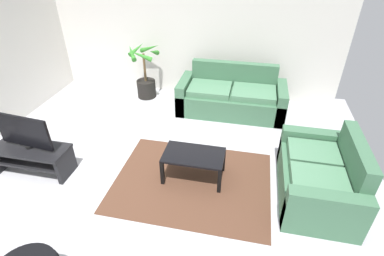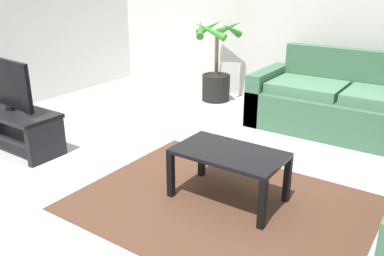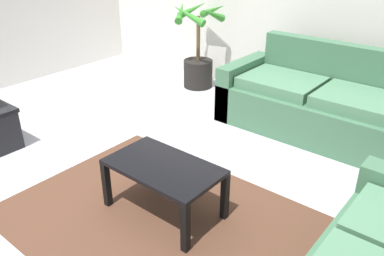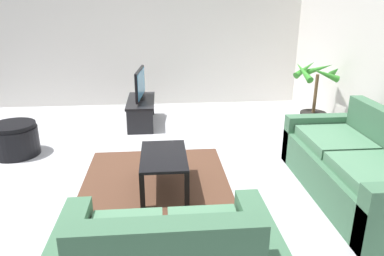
{
  "view_description": "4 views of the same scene",
  "coord_description": "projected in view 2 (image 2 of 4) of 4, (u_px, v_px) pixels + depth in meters",
  "views": [
    {
      "loc": [
        1.25,
        -2.96,
        2.95
      ],
      "look_at": [
        0.49,
        0.62,
        0.58
      ],
      "focal_mm": 27.59,
      "sensor_mm": 36.0,
      "label": 1
    },
    {
      "loc": [
        1.99,
        -2.32,
        1.69
      ],
      "look_at": [
        0.12,
        0.4,
        0.45
      ],
      "focal_mm": 38.12,
      "sensor_mm": 36.0,
      "label": 2
    },
    {
      "loc": [
        2.35,
        -1.59,
        1.96
      ],
      "look_at": [
        0.36,
        0.84,
        0.41
      ],
      "focal_mm": 37.47,
      "sensor_mm": 36.0,
      "label": 3
    },
    {
      "loc": [
        4.29,
        0.21,
        2.03
      ],
      "look_at": [
        0.55,
        0.53,
        0.7
      ],
      "focal_mm": 34.27,
      "sensor_mm": 36.0,
      "label": 4
    }
  ],
  "objects": [
    {
      "name": "area_rug",
      "position": [
        221.0,
        203.0,
        3.21
      ],
      "size": [
        2.2,
        1.7,
        0.01
      ],
      "primitive_type": "cube",
      "color": "#513323",
      "rests_on": "ground"
    },
    {
      "name": "wall_back",
      "position": [
        298.0,
        4.0,
        5.28
      ],
      "size": [
        6.0,
        0.06,
        2.7
      ],
      "primitive_type": "cube",
      "color": "silver",
      "rests_on": "ground"
    },
    {
      "name": "couch_main",
      "position": [
        344.0,
        106.0,
        4.61
      ],
      "size": [
        2.05,
        0.9,
        0.9
      ],
      "color": "#3F6B4C",
      "rests_on": "ground"
    },
    {
      "name": "potted_palm",
      "position": [
        216.0,
        71.0,
        5.76
      ],
      "size": [
        0.67,
        0.68,
        1.15
      ],
      "color": "black",
      "rests_on": "ground"
    },
    {
      "name": "ground_plane",
      "position": [
        153.0,
        189.0,
        3.44
      ],
      "size": [
        6.6,
        6.6,
        0.0
      ],
      "primitive_type": "plane",
      "color": "#B2B2B7"
    },
    {
      "name": "tv_stand",
      "position": [
        13.0,
        123.0,
        4.16
      ],
      "size": [
        1.1,
        0.45,
        0.42
      ],
      "color": "black",
      "rests_on": "ground"
    },
    {
      "name": "tv",
      "position": [
        7.0,
        83.0,
        4.01
      ],
      "size": [
        0.85,
        0.12,
        0.52
      ],
      "color": "black",
      "rests_on": "tv_stand"
    },
    {
      "name": "coffee_table",
      "position": [
        229.0,
        159.0,
        3.17
      ],
      "size": [
        0.85,
        0.5,
        0.42
      ],
      "color": "black",
      "rests_on": "ground"
    }
  ]
}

